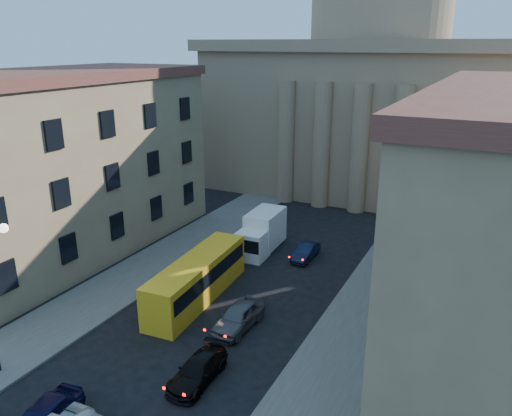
{
  "coord_description": "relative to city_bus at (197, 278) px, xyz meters",
  "views": [
    {
      "loc": [
        14.73,
        -5.96,
        16.7
      ],
      "look_at": [
        1.88,
        19.78,
        7.13
      ],
      "focal_mm": 35.0,
      "sensor_mm": 36.0,
      "label": 1
    }
  ],
  "objects": [
    {
      "name": "car_right_mid",
      "position": [
        4.79,
        -7.41,
        -0.94
      ],
      "size": [
        1.86,
        4.33,
        1.24
      ],
      "primitive_type": "imported",
      "rotation": [
        0.0,
        0.0,
        0.03
      ],
      "color": "black",
      "rests_on": "ground"
    },
    {
      "name": "sidewalk_left",
      "position": [
        -6.03,
        -1.57,
        -1.49
      ],
      "size": [
        5.0,
        60.0,
        0.15
      ],
      "primitive_type": "cube",
      "color": "#52504B",
      "rests_on": "ground"
    },
    {
      "name": "city_bus",
      "position": [
        0.0,
        0.0,
        0.0
      ],
      "size": [
        3.05,
        10.46,
        2.91
      ],
      "rotation": [
        0.0,
        0.0,
        0.07
      ],
      "color": "yellow",
      "rests_on": "ground"
    },
    {
      "name": "box_truck",
      "position": [
        0.22,
        9.5,
        -0.04
      ],
      "size": [
        2.53,
        5.93,
        3.21
      ],
      "rotation": [
        0.0,
        0.0,
        0.04
      ],
      "color": "white",
      "rests_on": "ground"
    },
    {
      "name": "church",
      "position": [
        2.47,
        35.9,
        10.31
      ],
      "size": [
        68.02,
        28.76,
        36.6
      ],
      "color": "#92755A",
      "rests_on": "ground"
    },
    {
      "name": "sidewalk_right",
      "position": [
        10.97,
        -1.57,
        -1.49
      ],
      "size": [
        5.0,
        60.0,
        0.15
      ],
      "primitive_type": "cube",
      "color": "#52504B",
      "rests_on": "ground"
    },
    {
      "name": "building_left",
      "position": [
        -14.53,
        2.43,
        5.86
      ],
      "size": [
        11.6,
        26.6,
        14.7
      ],
      "color": "#A0875E",
      "rests_on": "ground"
    },
    {
      "name": "car_right_far",
      "position": [
        4.25,
        -1.99,
        -0.81
      ],
      "size": [
        1.93,
        4.49,
        1.51
      ],
      "primitive_type": "imported",
      "rotation": [
        0.0,
        0.0,
        -0.03
      ],
      "color": "#4F4F54",
      "rests_on": "ground"
    },
    {
      "name": "car_right_distant",
      "position": [
        4.2,
        9.52,
        -0.95
      ],
      "size": [
        1.29,
        3.71,
        1.22
      ],
      "primitive_type": "imported",
      "rotation": [
        0.0,
        0.0,
        0.0
      ],
      "color": "black",
      "rests_on": "ground"
    }
  ]
}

